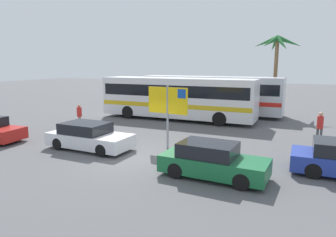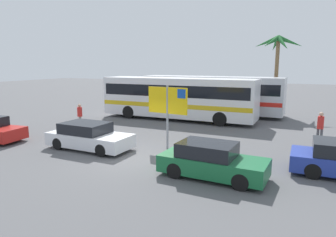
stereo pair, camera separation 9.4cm
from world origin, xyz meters
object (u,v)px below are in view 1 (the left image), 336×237
at_px(pedestrian_crossing_lot, 320,125).
at_px(bus_front_coach, 177,96).
at_px(pedestrian_by_bus, 79,114).
at_px(car_green, 212,161).
at_px(car_white, 89,137).
at_px(bus_rear_coach, 210,93).
at_px(ferry_sign, 168,103).

bearing_deg(pedestrian_crossing_lot, bus_front_coach, 86.91).
height_order(pedestrian_by_bus, pedestrian_crossing_lot, pedestrian_crossing_lot).
bearing_deg(bus_front_coach, car_green, -60.77).
relative_size(car_white, car_green, 1.08).
distance_m(bus_rear_coach, pedestrian_crossing_lot, 10.97).
xyz_separation_m(car_green, pedestrian_by_bus, (-10.60, 5.04, 0.31)).
distance_m(bus_rear_coach, car_white, 13.30).
xyz_separation_m(bus_rear_coach, pedestrian_crossing_lot, (8.25, -7.18, -0.76)).
bearing_deg(car_white, pedestrian_crossing_lot, 30.45).
xyz_separation_m(bus_rear_coach, pedestrian_by_bus, (-6.12, -9.23, -0.84)).
distance_m(pedestrian_by_bus, pedestrian_crossing_lot, 14.52).
height_order(bus_front_coach, ferry_sign, ferry_sign).
bearing_deg(pedestrian_crossing_lot, car_green, 169.10).
bearing_deg(pedestrian_by_bus, pedestrian_crossing_lot, -42.47).
height_order(bus_rear_coach, car_white, bus_rear_coach).
distance_m(bus_front_coach, car_green, 12.30).
bearing_deg(bus_rear_coach, car_white, -99.90).
bearing_deg(car_green, ferry_sign, 139.75).
distance_m(bus_front_coach, car_white, 9.58).
relative_size(ferry_sign, car_green, 0.79).
bearing_deg(pedestrian_by_bus, bus_front_coach, 0.12).
bearing_deg(bus_front_coach, car_white, -94.69).
bearing_deg(bus_front_coach, pedestrian_crossing_lot, -20.25).
bearing_deg(pedestrian_crossing_lot, pedestrian_by_bus, 115.27).
bearing_deg(car_white, ferry_sign, 26.25).
relative_size(bus_rear_coach, pedestrian_by_bus, 7.29).
bearing_deg(pedestrian_by_bus, ferry_sign, -66.60).
bearing_deg(bus_rear_coach, car_green, -72.57).
distance_m(bus_rear_coach, pedestrian_by_bus, 11.10).
xyz_separation_m(bus_front_coach, car_green, (5.98, -10.68, -1.15)).
relative_size(bus_front_coach, pedestrian_by_bus, 7.29).
xyz_separation_m(bus_front_coach, car_white, (-0.78, -9.47, -1.15)).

